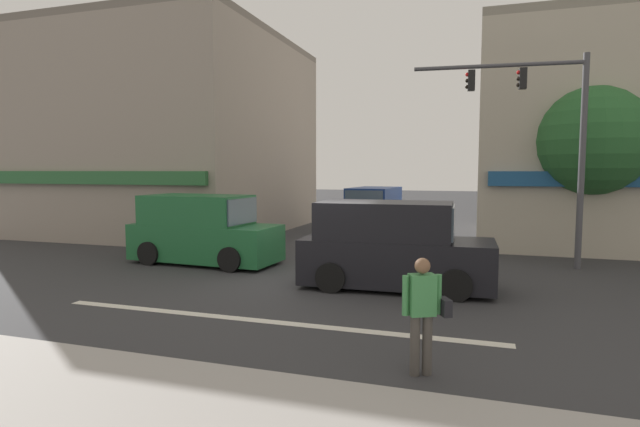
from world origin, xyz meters
TOP-DOWN VIEW (x-y plane):
  - ground_plane at (0.00, 0.00)m, footprint 120.00×120.00m
  - lane_marking_stripe at (0.00, -3.50)m, footprint 9.00×0.24m
  - building_left_block at (-10.68, 9.11)m, footprint 11.44×11.49m
  - street_tree at (7.34, 6.25)m, footprint 3.54×3.54m
  - utility_pole_near_left at (-8.46, 4.49)m, footprint 1.40×0.22m
  - traffic_light_mast at (5.68, 3.93)m, footprint 4.88×0.55m
  - van_crossing_center at (-0.66, 9.79)m, footprint 2.29×4.72m
  - van_waiting_far at (1.88, 0.00)m, footprint 4.65×2.15m
  - van_crossing_rightbound at (-4.29, 1.47)m, footprint 4.70×2.26m
  - pedestrian_foreground_with_bag at (3.17, -5.11)m, footprint 0.68×0.44m

SIDE VIEW (x-z plane):
  - ground_plane at x=0.00m, z-range 0.00..0.00m
  - lane_marking_stripe at x=0.00m, z-range 0.00..0.01m
  - pedestrian_foreground_with_bag at x=3.17m, z-range 0.12..1.79m
  - van_crossing_center at x=-0.66m, z-range -0.05..2.06m
  - van_waiting_far at x=1.88m, z-range -0.05..2.06m
  - van_crossing_rightbound at x=-4.29m, z-range -0.05..2.06m
  - street_tree at x=7.34m, z-range 1.02..6.62m
  - utility_pole_near_left at x=-8.46m, z-range 0.15..8.00m
  - traffic_light_mast at x=5.68m, z-range 1.08..7.28m
  - building_left_block at x=-10.68m, z-range 0.00..9.08m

